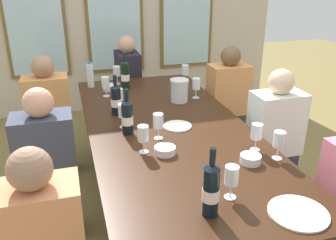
# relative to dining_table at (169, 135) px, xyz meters

# --- Properties ---
(ground_plane) EXTENTS (12.00, 12.00, 0.00)m
(ground_plane) POSITION_rel_dining_table_xyz_m (0.00, 0.00, -0.68)
(ground_plane) COLOR olive
(dining_table) EXTENTS (1.11, 2.55, 0.74)m
(dining_table) POSITION_rel_dining_table_xyz_m (0.00, 0.00, 0.00)
(dining_table) COLOR #341C0E
(dining_table) RESTS_ON ground
(white_plate_0) EXTENTS (0.28, 0.28, 0.01)m
(white_plate_0) POSITION_rel_dining_table_xyz_m (0.30, -1.10, 0.07)
(white_plate_0) COLOR white
(white_plate_0) RESTS_ON dining_table
(white_plate_1) EXTENTS (0.20, 0.20, 0.01)m
(white_plate_1) POSITION_rel_dining_table_xyz_m (0.06, -0.01, 0.07)
(white_plate_1) COLOR white
(white_plate_1) RESTS_ON dining_table
(metal_pitcher) EXTENTS (0.16, 0.16, 0.19)m
(metal_pitcher) POSITION_rel_dining_table_xyz_m (0.24, 0.49, 0.16)
(metal_pitcher) COLOR silver
(metal_pitcher) RESTS_ON dining_table
(wine_bottle_0) EXTENTS (0.08, 0.08, 0.31)m
(wine_bottle_0) POSITION_rel_dining_table_xyz_m (-0.31, 0.35, 0.18)
(wine_bottle_0) COLOR black
(wine_bottle_0) RESTS_ON dining_table
(wine_bottle_1) EXTENTS (0.08, 0.08, 0.34)m
(wine_bottle_1) POSITION_rel_dining_table_xyz_m (-0.14, 0.96, 0.19)
(wine_bottle_1) COLOR black
(wine_bottle_1) RESTS_ON dining_table
(wine_bottle_2) EXTENTS (0.08, 0.08, 0.34)m
(wine_bottle_2) POSITION_rel_dining_table_xyz_m (-0.09, -0.98, 0.19)
(wine_bottle_2) COLOR black
(wine_bottle_2) RESTS_ON dining_table
(wine_bottle_3) EXTENTS (0.08, 0.08, 0.31)m
(wine_bottle_3) POSITION_rel_dining_table_xyz_m (-0.29, -0.02, 0.18)
(wine_bottle_3) COLOR black
(wine_bottle_3) RESTS_ON dining_table
(tasting_bowl_0) EXTENTS (0.12, 0.12, 0.05)m
(tasting_bowl_0) POSITION_rel_dining_table_xyz_m (0.31, -0.61, 0.09)
(tasting_bowl_0) COLOR white
(tasting_bowl_0) RESTS_ON dining_table
(tasting_bowl_1) EXTENTS (0.12, 0.12, 0.05)m
(tasting_bowl_1) POSITION_rel_dining_table_xyz_m (-0.29, 0.95, 0.09)
(tasting_bowl_1) COLOR white
(tasting_bowl_1) RESTS_ON dining_table
(tasting_bowl_2) EXTENTS (0.13, 0.13, 0.05)m
(tasting_bowl_2) POSITION_rel_dining_table_xyz_m (-0.13, -0.37, 0.08)
(tasting_bowl_2) COLOR white
(tasting_bowl_2) RESTS_ON dining_table
(water_bottle) EXTENTS (0.06, 0.06, 0.24)m
(water_bottle) POSITION_rel_dining_table_xyz_m (-0.44, 1.10, 0.17)
(water_bottle) COLOR white
(water_bottle) RESTS_ON dining_table
(wine_glass_0) EXTENTS (0.07, 0.07, 0.17)m
(wine_glass_0) POSITION_rel_dining_table_xyz_m (0.06, -0.89, 0.18)
(wine_glass_0) COLOR white
(wine_glass_0) RESTS_ON dining_table
(wine_glass_1) EXTENTS (0.07, 0.07, 0.17)m
(wine_glass_1) POSITION_rel_dining_table_xyz_m (-0.19, 1.12, 0.18)
(wine_glass_1) COLOR white
(wine_glass_1) RESTS_ON dining_table
(wine_glass_2) EXTENTS (0.07, 0.07, 0.17)m
(wine_glass_2) POSITION_rel_dining_table_xyz_m (0.45, 0.99, 0.18)
(wine_glass_2) COLOR white
(wine_glass_2) RESTS_ON dining_table
(wine_glass_3) EXTENTS (0.07, 0.07, 0.17)m
(wine_glass_3) POSITION_rel_dining_table_xyz_m (0.40, 0.53, 0.18)
(wine_glass_3) COLOR white
(wine_glass_3) RESTS_ON dining_table
(wine_glass_4) EXTENTS (0.07, 0.07, 0.17)m
(wine_glass_4) POSITION_rel_dining_table_xyz_m (-0.30, 0.09, 0.18)
(wine_glass_4) COLOR white
(wine_glass_4) RESTS_ON dining_table
(wine_glass_5) EXTENTS (0.07, 0.07, 0.17)m
(wine_glass_5) POSITION_rel_dining_table_xyz_m (-0.11, -0.15, 0.18)
(wine_glass_5) COLOR white
(wine_glass_5) RESTS_ON dining_table
(wine_glass_6) EXTENTS (0.07, 0.07, 0.17)m
(wine_glass_6) POSITION_rel_dining_table_xyz_m (-0.28, 0.44, 0.18)
(wine_glass_6) COLOR white
(wine_glass_6) RESTS_ON dining_table
(wine_glass_7) EXTENTS (0.07, 0.07, 0.17)m
(wine_glass_7) POSITION_rel_dining_table_xyz_m (0.49, -0.61, 0.18)
(wine_glass_7) COLOR white
(wine_glass_7) RESTS_ON dining_table
(wine_glass_8) EXTENTS (0.07, 0.07, 0.17)m
(wine_glass_8) POSITION_rel_dining_table_xyz_m (-0.25, -0.31, 0.18)
(wine_glass_8) COLOR white
(wine_glass_8) RESTS_ON dining_table
(wine_glass_9) EXTENTS (0.07, 0.07, 0.17)m
(wine_glass_9) POSITION_rel_dining_table_xyz_m (-0.34, 0.79, 0.18)
(wine_glass_9) COLOR white
(wine_glass_9) RESTS_ON dining_table
(wine_glass_10) EXTENTS (0.07, 0.07, 0.17)m
(wine_glass_10) POSITION_rel_dining_table_xyz_m (0.42, -0.48, 0.18)
(wine_glass_10) COLOR white
(wine_glass_10) RESTS_ON dining_table
(seated_person_2) EXTENTS (0.38, 0.24, 1.11)m
(seated_person_2) POSITION_rel_dining_table_xyz_m (-0.84, -0.01, -0.15)
(seated_person_2) COLOR #332F33
(seated_person_2) RESTS_ON ground
(seated_person_3) EXTENTS (0.38, 0.24, 1.11)m
(seated_person_3) POSITION_rel_dining_table_xyz_m (0.84, -0.04, -0.15)
(seated_person_3) COLOR #2D3343
(seated_person_3) RESTS_ON ground
(seated_person_4) EXTENTS (0.38, 0.24, 1.11)m
(seated_person_4) POSITION_rel_dining_table_xyz_m (-0.84, 0.89, -0.15)
(seated_person_4) COLOR #332B30
(seated_person_4) RESTS_ON ground
(seated_person_5) EXTENTS (0.38, 0.24, 1.11)m
(seated_person_5) POSITION_rel_dining_table_xyz_m (0.84, 0.81, -0.15)
(seated_person_5) COLOR #38392F
(seated_person_5) RESTS_ON ground
(seated_person_6) EXTENTS (0.24, 0.38, 1.11)m
(seated_person_6) POSITION_rel_dining_table_xyz_m (0.00, 1.62, -0.15)
(seated_person_6) COLOR #353936
(seated_person_6) RESTS_ON ground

